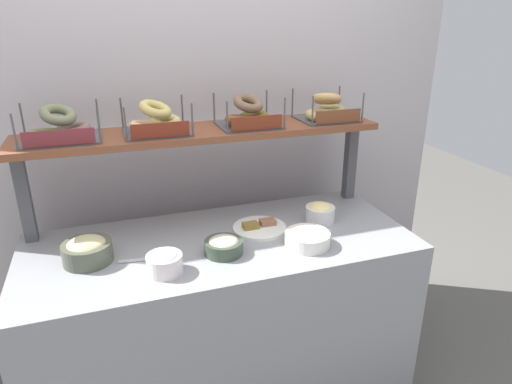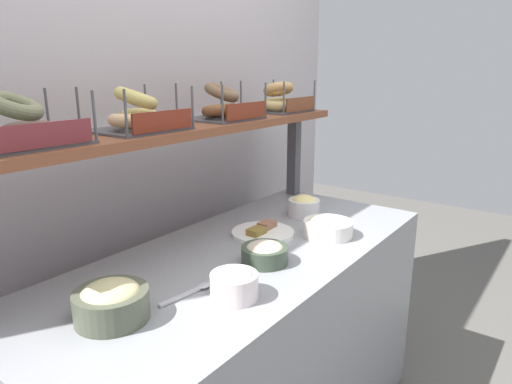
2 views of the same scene
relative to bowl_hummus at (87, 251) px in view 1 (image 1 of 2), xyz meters
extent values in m
cube|color=#B8AFB3|center=(0.54, 0.55, 0.30)|extent=(2.86, 0.06, 2.40)
cube|color=gray|center=(0.54, 0.00, -0.48)|extent=(1.66, 0.70, 0.85)
cube|color=#4C4C51|center=(-0.23, 0.27, 0.15)|extent=(0.05, 0.05, 0.40)
cube|color=#4C4C51|center=(1.31, 0.27, 0.15)|extent=(0.05, 0.05, 0.40)
cube|color=brown|center=(0.54, 0.27, 0.36)|extent=(1.62, 0.32, 0.03)
cylinder|color=#4D5240|center=(0.00, 0.00, -0.01)|extent=(0.19, 0.19, 0.08)
ellipsoid|color=#C1B982|center=(0.00, 0.00, 0.02)|extent=(0.15, 0.15, 0.06)
cylinder|color=white|center=(0.87, -0.15, -0.02)|extent=(0.19, 0.19, 0.06)
ellipsoid|color=beige|center=(0.87, -0.15, 0.00)|extent=(0.15, 0.15, 0.04)
cylinder|color=#384737|center=(0.52, -0.11, -0.02)|extent=(0.16, 0.16, 0.06)
ellipsoid|color=beige|center=(0.52, -0.11, 0.00)|extent=(0.12, 0.12, 0.04)
cylinder|color=white|center=(0.27, -0.18, -0.01)|extent=(0.14, 0.14, 0.07)
ellipsoid|color=white|center=(0.27, -0.18, 0.02)|extent=(0.11, 0.11, 0.05)
cylinder|color=white|center=(1.03, 0.05, -0.01)|extent=(0.14, 0.14, 0.07)
ellipsoid|color=#F9E590|center=(1.03, 0.05, 0.02)|extent=(0.11, 0.11, 0.05)
cylinder|color=white|center=(0.73, 0.05, -0.04)|extent=(0.24, 0.24, 0.01)
cube|color=olive|center=(0.69, 0.05, -0.02)|extent=(0.07, 0.05, 0.02)
cube|color=#9A634A|center=(0.77, 0.06, -0.02)|extent=(0.07, 0.05, 0.02)
cube|color=#B7B7BC|center=(0.18, -0.06, -0.04)|extent=(0.14, 0.03, 0.01)
ellipsoid|color=#B7B7BC|center=(0.27, -0.07, -0.04)|extent=(0.04, 0.03, 0.01)
cube|color=#4C4C51|center=(-0.05, 0.27, 0.38)|extent=(0.31, 0.24, 0.01)
cylinder|color=#4C4C51|center=(-0.20, 0.15, 0.45)|extent=(0.01, 0.01, 0.14)
cylinder|color=#4C4C51|center=(0.10, 0.15, 0.45)|extent=(0.01, 0.01, 0.14)
cylinder|color=#4C4C51|center=(-0.20, 0.38, 0.45)|extent=(0.01, 0.01, 0.14)
cylinder|color=#4C4C51|center=(0.10, 0.38, 0.45)|extent=(0.01, 0.01, 0.14)
cube|color=maroon|center=(-0.05, 0.15, 0.42)|extent=(0.26, 0.01, 0.06)
torus|color=olive|center=(-0.10, 0.24, 0.42)|extent=(0.15, 0.16, 0.06)
torus|color=#795F55|center=(0.00, 0.30, 0.41)|extent=(0.20, 0.20, 0.05)
torus|color=#717353|center=(-0.05, 0.27, 0.48)|extent=(0.20, 0.20, 0.09)
cube|color=#4C4C51|center=(0.34, 0.27, 0.38)|extent=(0.28, 0.24, 0.01)
cylinder|color=#4C4C51|center=(0.20, 0.15, 0.45)|extent=(0.01, 0.01, 0.14)
cylinder|color=#4C4C51|center=(0.47, 0.15, 0.45)|extent=(0.01, 0.01, 0.14)
cylinder|color=#4C4C51|center=(0.20, 0.38, 0.45)|extent=(0.01, 0.01, 0.14)
cylinder|color=#4C4C51|center=(0.47, 0.38, 0.45)|extent=(0.01, 0.01, 0.14)
cube|color=maroon|center=(0.34, 0.15, 0.42)|extent=(0.24, 0.01, 0.06)
torus|color=#DDB17C|center=(0.29, 0.24, 0.42)|extent=(0.17, 0.16, 0.06)
torus|color=#D3BA71|center=(0.38, 0.30, 0.42)|extent=(0.16, 0.16, 0.06)
torus|color=tan|center=(0.34, 0.27, 0.48)|extent=(0.20, 0.20, 0.09)
cube|color=#4C4C51|center=(0.75, 0.26, 0.38)|extent=(0.27, 0.24, 0.01)
cylinder|color=#4C4C51|center=(0.62, 0.15, 0.45)|extent=(0.01, 0.01, 0.14)
cylinder|color=#4C4C51|center=(0.88, 0.15, 0.45)|extent=(0.01, 0.01, 0.14)
cylinder|color=#4C4C51|center=(0.62, 0.38, 0.45)|extent=(0.01, 0.01, 0.14)
cylinder|color=#4C4C51|center=(0.88, 0.38, 0.45)|extent=(0.01, 0.01, 0.14)
cube|color=maroon|center=(0.75, 0.14, 0.42)|extent=(0.23, 0.01, 0.06)
torus|color=brown|center=(0.70, 0.23, 0.42)|extent=(0.20, 0.20, 0.06)
torus|color=olive|center=(0.79, 0.30, 0.41)|extent=(0.16, 0.16, 0.05)
torus|color=brown|center=(0.75, 0.26, 0.48)|extent=(0.19, 0.19, 0.09)
cube|color=#4C4C51|center=(1.15, 0.27, 0.38)|extent=(0.27, 0.24, 0.01)
cylinder|color=#4C4C51|center=(1.02, 0.15, 0.45)|extent=(0.01, 0.01, 0.14)
cylinder|color=#4C4C51|center=(1.28, 0.15, 0.45)|extent=(0.01, 0.01, 0.14)
cylinder|color=#4C4C51|center=(1.02, 0.38, 0.45)|extent=(0.01, 0.01, 0.14)
cylinder|color=#4C4C51|center=(1.28, 0.38, 0.45)|extent=(0.01, 0.01, 0.14)
cube|color=brown|center=(1.15, 0.15, 0.42)|extent=(0.23, 0.01, 0.06)
torus|color=tan|center=(1.10, 0.24, 0.41)|extent=(0.19, 0.19, 0.05)
torus|color=tan|center=(1.19, 0.30, 0.41)|extent=(0.17, 0.17, 0.05)
torus|color=tan|center=(1.15, 0.27, 0.48)|extent=(0.19, 0.19, 0.08)
camera|label=1|loc=(0.12, -1.69, 0.86)|focal=31.74mm
camera|label=2|loc=(-0.63, -0.92, 0.58)|focal=32.22mm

